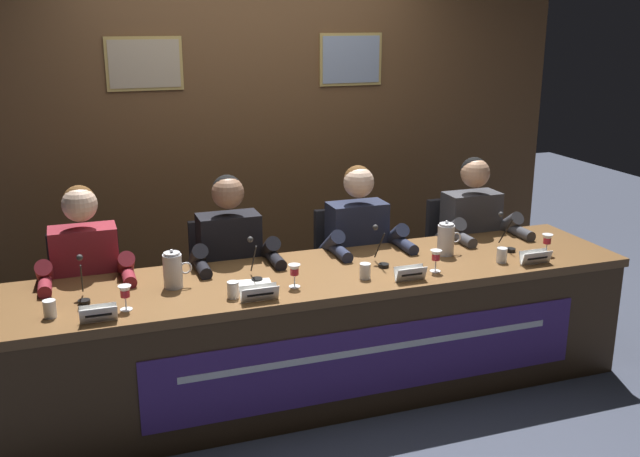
{
  "coord_description": "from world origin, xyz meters",
  "views": [
    {
      "loc": [
        -1.27,
        -3.6,
        2.09
      ],
      "look_at": [
        0.0,
        0.0,
        0.98
      ],
      "focal_mm": 40.92,
      "sensor_mm": 36.0,
      "label": 1
    }
  ],
  "objects": [
    {
      "name": "panelist_far_left",
      "position": [
        -1.23,
        0.38,
        0.7
      ],
      "size": [
        0.51,
        0.48,
        1.21
      ],
      "color": "black",
      "rests_on": "ground_plane"
    },
    {
      "name": "conference_table",
      "position": [
        0.0,
        -0.11,
        0.5
      ],
      "size": [
        3.57,
        0.79,
        0.73
      ],
      "color": "brown",
      "rests_on": "ground_plane"
    },
    {
      "name": "chair_center_left",
      "position": [
        -0.41,
        0.58,
        0.43
      ],
      "size": [
        0.44,
        0.44,
        0.88
      ],
      "color": "black",
      "rests_on": "ground_plane"
    },
    {
      "name": "nameplate_center_right",
      "position": [
        0.41,
        -0.29,
        0.77
      ],
      "size": [
        0.17,
        0.06,
        0.08
      ],
      "color": "white",
      "rests_on": "conference_table"
    },
    {
      "name": "microphone_center_right",
      "position": [
        0.36,
        -0.01,
        0.8
      ],
      "size": [
        0.06,
        0.17,
        0.22
      ],
      "color": "black",
      "rests_on": "conference_table"
    },
    {
      "name": "juice_glass_center_right",
      "position": [
        0.61,
        -0.21,
        0.81
      ],
      "size": [
        0.06,
        0.06,
        0.12
      ],
      "color": "white",
      "rests_on": "conference_table"
    },
    {
      "name": "microphone_far_right",
      "position": [
        1.2,
        -0.0,
        0.8
      ],
      "size": [
        0.06,
        0.17,
        0.22
      ],
      "color": "black",
      "rests_on": "conference_table"
    },
    {
      "name": "juice_glass_far_right",
      "position": [
        1.37,
        -0.16,
        0.81
      ],
      "size": [
        0.06,
        0.06,
        0.12
      ],
      "color": "white",
      "rests_on": "conference_table"
    },
    {
      "name": "water_cup_center_right",
      "position": [
        0.19,
        -0.18,
        0.76
      ],
      "size": [
        0.06,
        0.06,
        0.08
      ],
      "color": "silver",
      "rests_on": "conference_table"
    },
    {
      "name": "microphone_far_left",
      "position": [
        -1.25,
        -0.01,
        0.8
      ],
      "size": [
        0.06,
        0.17,
        0.22
      ],
      "color": "black",
      "rests_on": "conference_table"
    },
    {
      "name": "chair_far_left",
      "position": [
        -1.23,
        0.58,
        0.43
      ],
      "size": [
        0.44,
        0.44,
        0.88
      ],
      "color": "black",
      "rests_on": "ground_plane"
    },
    {
      "name": "water_pitcher_right_side",
      "position": [
        0.8,
        0.04,
        0.82
      ],
      "size": [
        0.15,
        0.1,
        0.21
      ],
      "color": "silver",
      "rests_on": "conference_table"
    },
    {
      "name": "panelist_far_right",
      "position": [
        1.23,
        0.38,
        0.7
      ],
      "size": [
        0.51,
        0.48,
        1.21
      ],
      "color": "black",
      "rests_on": "ground_plane"
    },
    {
      "name": "panelist_center_left",
      "position": [
        -0.41,
        0.38,
        0.7
      ],
      "size": [
        0.51,
        0.48,
        1.21
      ],
      "color": "black",
      "rests_on": "ground_plane"
    },
    {
      "name": "juice_glass_center_left",
      "position": [
        -0.2,
        -0.18,
        0.81
      ],
      "size": [
        0.06,
        0.06,
        0.12
      ],
      "color": "white",
      "rests_on": "conference_table"
    },
    {
      "name": "nameplate_center_left",
      "position": [
        -0.43,
        -0.31,
        0.77
      ],
      "size": [
        0.19,
        0.06,
        0.08
      ],
      "color": "white",
      "rests_on": "conference_table"
    },
    {
      "name": "nameplate_far_right",
      "position": [
        1.21,
        -0.29,
        0.77
      ],
      "size": [
        0.19,
        0.06,
        0.08
      ],
      "color": "white",
      "rests_on": "conference_table"
    },
    {
      "name": "water_pitcher_left_side",
      "position": [
        -0.8,
        0.03,
        0.82
      ],
      "size": [
        0.15,
        0.1,
        0.21
      ],
      "color": "silver",
      "rests_on": "conference_table"
    },
    {
      "name": "juice_glass_far_left",
      "position": [
        -1.07,
        -0.2,
        0.81
      ],
      "size": [
        0.06,
        0.06,
        0.12
      ],
      "color": "white",
      "rests_on": "conference_table"
    },
    {
      "name": "water_cup_far_right",
      "position": [
        1.04,
        -0.19,
        0.76
      ],
      "size": [
        0.06,
        0.06,
        0.08
      ],
      "color": "silver",
      "rests_on": "conference_table"
    },
    {
      "name": "document_stack_center_left",
      "position": [
        -0.41,
        -0.09,
        0.73
      ],
      "size": [
        0.23,
        0.17,
        0.01
      ],
      "color": "white",
      "rests_on": "conference_table"
    },
    {
      "name": "ground_plane",
      "position": [
        0.0,
        0.0,
        0.0
      ],
      "size": [
        12.0,
        12.0,
        0.0
      ],
      "primitive_type": "plane",
      "color": "#383D4C"
    },
    {
      "name": "chair_center_right",
      "position": [
        0.41,
        0.58,
        0.43
      ],
      "size": [
        0.44,
        0.44,
        0.88
      ],
      "color": "black",
      "rests_on": "ground_plane"
    },
    {
      "name": "water_cup_center_left",
      "position": [
        -0.54,
        -0.22,
        0.76
      ],
      "size": [
        0.06,
        0.06,
        0.08
      ],
      "color": "silver",
      "rests_on": "conference_table"
    },
    {
      "name": "microphone_center_left",
      "position": [
        -0.37,
        0.0,
        0.8
      ],
      "size": [
        0.06,
        0.17,
        0.22
      ],
      "color": "black",
      "rests_on": "conference_table"
    },
    {
      "name": "water_cup_far_left",
      "position": [
        -1.41,
        -0.18,
        0.76
      ],
      "size": [
        0.06,
        0.06,
        0.08
      ],
      "color": "silver",
      "rests_on": "conference_table"
    },
    {
      "name": "chair_far_right",
      "position": [
        1.23,
        0.58,
        0.43
      ],
      "size": [
        0.44,
        0.44,
        0.88
      ],
      "color": "black",
      "rests_on": "ground_plane"
    },
    {
      "name": "wall_back_panelled",
      "position": [
        0.0,
        1.47,
        1.3
      ],
      "size": [
        4.77,
        0.14,
        2.6
      ],
      "color": "brown",
      "rests_on": "ground_plane"
    },
    {
      "name": "nameplate_far_left",
      "position": [
        -1.2,
        -0.31,
        0.77
      ],
      "size": [
        0.17,
        0.06,
        0.08
      ],
      "color": "white",
      "rests_on": "conference_table"
    },
    {
      "name": "panelist_center_right",
      "position": [
        0.41,
        0.38,
        0.7
      ],
      "size": [
        0.51,
        0.48,
        1.21
      ],
      "color": "black",
      "rests_on": "ground_plane"
    }
  ]
}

